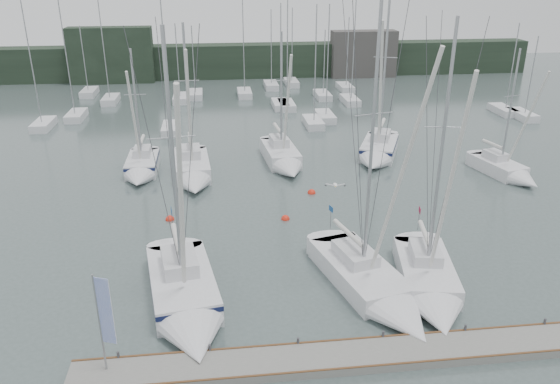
{
  "coord_description": "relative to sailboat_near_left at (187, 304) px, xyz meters",
  "views": [
    {
      "loc": [
        -5.27,
        -24.09,
        16.41
      ],
      "look_at": [
        -1.73,
        5.0,
        4.12
      ],
      "focal_mm": 35.0,
      "sensor_mm": 36.0,
      "label": 1
    }
  ],
  "objects": [
    {
      "name": "ground",
      "position": [
        7.14,
        0.62,
        -0.66
      ],
      "size": [
        160.0,
        160.0,
        0.0
      ],
      "primitive_type": "plane",
      "color": "#465653",
      "rests_on": "ground"
    },
    {
      "name": "dock",
      "position": [
        7.14,
        -4.38,
        -0.46
      ],
      "size": [
        24.0,
        2.0,
        0.4
      ],
      "primitive_type": "cube",
      "color": "slate",
      "rests_on": "ground"
    },
    {
      "name": "far_treeline",
      "position": [
        7.14,
        62.62,
        1.84
      ],
      "size": [
        90.0,
        4.0,
        5.0
      ],
      "primitive_type": "cube",
      "color": "black",
      "rests_on": "ground"
    },
    {
      "name": "far_building_left",
      "position": [
        -12.86,
        60.62,
        3.34
      ],
      "size": [
        12.0,
        3.0,
        8.0
      ],
      "primitive_type": "cube",
      "color": "black",
      "rests_on": "ground"
    },
    {
      "name": "far_building_right",
      "position": [
        25.14,
        60.62,
        2.84
      ],
      "size": [
        10.0,
        3.0,
        7.0
      ],
      "primitive_type": "cube",
      "color": "#413E3C",
      "rests_on": "ground"
    },
    {
      "name": "mast_forest",
      "position": [
        7.43,
        43.51,
        -0.18
      ],
      "size": [
        55.26,
        26.84,
        14.86
      ],
      "color": "silver",
      "rests_on": "ground"
    },
    {
      "name": "sailboat_near_left",
      "position": [
        0.0,
        0.0,
        0.0
      ],
      "size": [
        4.75,
        10.34,
        15.11
      ],
      "rotation": [
        0.0,
        0.0,
        0.16
      ],
      "color": "silver",
      "rests_on": "ground"
    },
    {
      "name": "sailboat_near_center",
      "position": [
        9.94,
        0.0,
        -0.12
      ],
      "size": [
        5.35,
        10.44,
        16.45
      ],
      "rotation": [
        0.0,
        0.0,
        0.25
      ],
      "color": "silver",
      "rests_on": "ground"
    },
    {
      "name": "sailboat_near_right",
      "position": [
        12.78,
        -0.06,
        -0.12
      ],
      "size": [
        4.41,
        9.17,
        15.22
      ],
      "rotation": [
        0.0,
        0.0,
        -0.19
      ],
      "color": "silver",
      "rests_on": "ground"
    },
    {
      "name": "sailboat_mid_a",
      "position": [
        -4.49,
        20.37,
        -0.06
      ],
      "size": [
        2.54,
        7.15,
        11.1
      ],
      "rotation": [
        0.0,
        0.0,
        0.0
      ],
      "color": "silver",
      "rests_on": "ground"
    },
    {
      "name": "sailboat_mid_b",
      "position": [
        -0.16,
        18.73,
        -0.02
      ],
      "size": [
        3.37,
        8.99,
        13.22
      ],
      "rotation": [
        0.0,
        0.0,
        0.07
      ],
      "color": "silver",
      "rests_on": "ground"
    },
    {
      "name": "sailboat_mid_c",
      "position": [
        7.64,
        21.08,
        -0.03
      ],
      "size": [
        3.34,
        8.65,
        12.15
      ],
      "rotation": [
        0.0,
        0.0,
        0.08
      ],
      "color": "silver",
      "rests_on": "ground"
    },
    {
      "name": "sailboat_mid_d",
      "position": [
        16.22,
        21.8,
        0.03
      ],
      "size": [
        5.97,
        8.76,
        15.04
      ],
      "rotation": [
        0.0,
        0.0,
        -0.41
      ],
      "color": "silver",
      "rests_on": "ground"
    },
    {
      "name": "sailboat_mid_e",
      "position": [
        25.72,
        16.09,
        -0.13
      ],
      "size": [
        3.85,
        7.3,
        11.12
      ],
      "rotation": [
        0.0,
        0.0,
        0.23
      ],
      "color": "silver",
      "rests_on": "ground"
    },
    {
      "name": "buoy_a",
      "position": [
        6.38,
        10.49,
        -0.66
      ],
      "size": [
        0.6,
        0.6,
        0.6
      ],
      "primitive_type": "sphere",
      "color": "red",
      "rests_on": "ground"
    },
    {
      "name": "buoy_b",
      "position": [
        9.0,
        14.88,
        -0.66
      ],
      "size": [
        0.63,
        0.63,
        0.63
      ],
      "primitive_type": "sphere",
      "color": "red",
      "rests_on": "ground"
    },
    {
      "name": "buoy_c",
      "position": [
        -1.6,
        11.37,
        -0.66
      ],
      "size": [
        0.62,
        0.62,
        0.62
      ],
      "primitive_type": "sphere",
      "color": "red",
      "rests_on": "ground"
    },
    {
      "name": "dock_banner",
      "position": [
        -3.04,
        -4.2,
        2.5
      ],
      "size": [
        0.67,
        0.3,
        4.68
      ],
      "rotation": [
        0.0,
        0.0,
        -0.37
      ],
      "color": "#95979C",
      "rests_on": "dock"
    },
    {
      "name": "seagull",
      "position": [
        7.65,
        1.22,
        5.56
      ],
      "size": [
        0.97,
        0.45,
        0.19
      ],
      "rotation": [
        0.0,
        0.0,
        -0.15
      ],
      "color": "white",
      "rests_on": "ground"
    }
  ]
}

